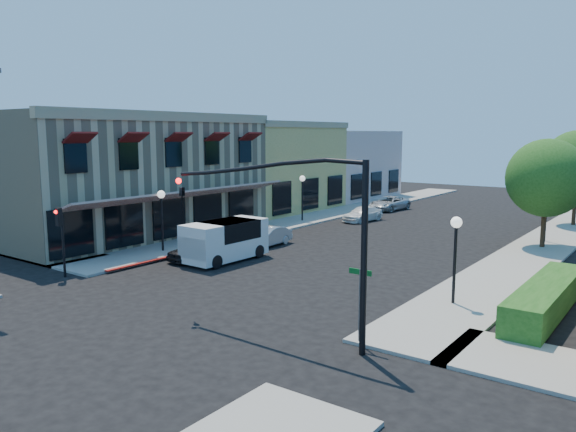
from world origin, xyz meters
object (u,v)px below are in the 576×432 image
Objects in this scene: lamppost_left_near at (161,205)px; parked_car_a at (198,249)px; secondary_signal at (61,229)px; lamppost_left_far at (302,186)px; street_name_sign at (360,293)px; signal_mast_arm at (305,218)px; white_van at (224,238)px; parked_car_d at (389,203)px; parked_car_c at (363,214)px; lamppost_right_near at (456,238)px; street_tree_a at (547,178)px; lamppost_right_far at (547,199)px; parked_car_b at (268,237)px.

lamppost_left_near is 3.73m from parked_car_a.
secondary_signal is 20.60m from lamppost_left_far.
lamppost_left_far is (-16.00, 19.80, 1.04)m from street_name_sign.
street_name_sign is at bearing -16.06° from parked_car_a.
signal_mast_arm is 13.41m from parked_car_a.
street_name_sign is 13.31m from white_van.
signal_mast_arm is 3.20× the size of street_name_sign.
parked_car_c is at bearing -74.81° from parked_car_d.
lamppost_right_near is 0.74× the size of white_van.
street_tree_a is 0.81× the size of signal_mast_arm.
lamppost_right_near reaches higher than parked_car_d.
parked_car_d is at bearing 94.46° from white_van.
lamppost_right_far reaches higher than white_van.
secondary_signal is at bearing -85.66° from lamppost_left_near.
lamppost_right_far is 20.08m from white_van.
parked_car_a is at bearing 68.26° from secondary_signal.
lamppost_left_near reaches higher than parked_car_b.
street_tree_a is at bearing 0.00° from lamppost_left_far.
parked_car_c is at bearing 114.52° from signal_mast_arm.
secondary_signal is 12.15m from parked_car_b.
street_tree_a reaches higher than parked_car_c.
lamppost_left_far is (-17.30, 0.00, -1.46)m from street_tree_a.
secondary_signal is 23.86m from parked_car_c.
lamppost_right_far is (17.00, 2.00, 0.00)m from lamppost_left_far.
secondary_signal is (-13.86, -0.09, -1.77)m from signal_mast_arm.
lamppost_right_near is (17.00, 0.00, 0.00)m from lamppost_left_near.
white_van is at bearing 37.57° from parked_car_a.
signal_mast_arm reaches higher than secondary_signal.
lamppost_right_near is at bearing 0.00° from lamppost_left_near.
parked_car_b is at bearing -67.65° from lamppost_left_far.
secondary_signal is at bearing -177.07° from street_name_sign.
lamppost_right_near is at bearing -39.47° from lamppost_left_far.
white_van is 4.57m from parked_car_b.
parked_car_b is at bearing 159.40° from lamppost_right_near.
white_van is at bearing -80.04° from parked_car_c.
parked_car_a is at bearing -82.91° from parked_car_d.
parked_car_c is at bearing 82.44° from secondary_signal.
street_tree_a reaches higher than lamppost_right_near.
parked_car_b is at bearing -146.50° from street_tree_a.
parked_car_c is at bearing 89.24° from parked_car_b.
secondary_signal is at bearing -106.51° from parked_car_b.
street_tree_a is 1.95× the size of secondary_signal.
secondary_signal is at bearing -158.22° from lamppost_right_near.
secondary_signal is 8.13m from white_van.
parked_car_a is (-1.26, -0.74, -0.64)m from white_van.
lamppost_right_far reaches higher than parked_car_d.
street_name_sign is (1.64, 0.70, -2.39)m from signal_mast_arm.
street_tree_a reaches higher than white_van.
lamppost_left_near is (-16.00, 5.80, 1.04)m from street_name_sign.
street_name_sign is 21.85m from lamppost_right_far.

